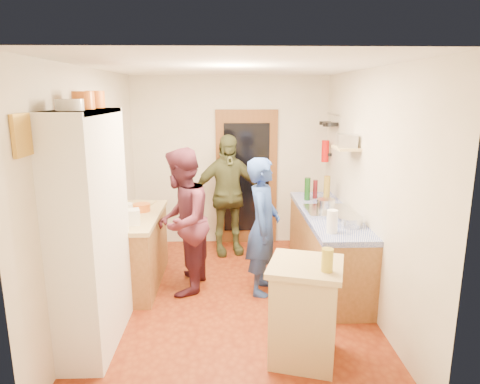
{
  "coord_description": "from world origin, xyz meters",
  "views": [
    {
      "loc": [
        -0.05,
        -4.58,
        2.33
      ],
      "look_at": [
        0.09,
        0.15,
        1.24
      ],
      "focal_mm": 32.0,
      "sensor_mm": 36.0,
      "label": 1
    }
  ],
  "objects_px": {
    "island_base": "(304,314)",
    "person_back": "(228,195)",
    "hutch_body": "(92,231)",
    "right_counter_base": "(326,248)",
    "person_hob": "(265,227)",
    "person_left": "(185,221)"
  },
  "relations": [
    {
      "from": "island_base",
      "to": "person_back",
      "type": "height_order",
      "value": "person_back"
    },
    {
      "from": "hutch_body",
      "to": "island_base",
      "type": "height_order",
      "value": "hutch_body"
    },
    {
      "from": "right_counter_base",
      "to": "person_back",
      "type": "xyz_separation_m",
      "value": [
        -1.24,
        0.99,
        0.47
      ]
    },
    {
      "from": "hutch_body",
      "to": "right_counter_base",
      "type": "xyz_separation_m",
      "value": [
        2.5,
        1.3,
        -0.68
      ]
    },
    {
      "from": "right_counter_base",
      "to": "person_hob",
      "type": "height_order",
      "value": "person_hob"
    },
    {
      "from": "island_base",
      "to": "person_hob",
      "type": "xyz_separation_m",
      "value": [
        -0.23,
        1.33,
        0.38
      ]
    },
    {
      "from": "right_counter_base",
      "to": "person_hob",
      "type": "relative_size",
      "value": 1.35
    },
    {
      "from": "island_base",
      "to": "person_left",
      "type": "distance_m",
      "value": 1.92
    },
    {
      "from": "hutch_body",
      "to": "person_left",
      "type": "height_order",
      "value": "hutch_body"
    },
    {
      "from": "right_counter_base",
      "to": "person_left",
      "type": "xyz_separation_m",
      "value": [
        -1.75,
        -0.22,
        0.45
      ]
    },
    {
      "from": "island_base",
      "to": "person_left",
      "type": "height_order",
      "value": "person_left"
    },
    {
      "from": "right_counter_base",
      "to": "person_left",
      "type": "relative_size",
      "value": 1.27
    },
    {
      "from": "person_left",
      "to": "hutch_body",
      "type": "bearing_deg",
      "value": -26.47
    },
    {
      "from": "island_base",
      "to": "hutch_body",
      "type": "bearing_deg",
      "value": 169.23
    },
    {
      "from": "person_left",
      "to": "island_base",
      "type": "bearing_deg",
      "value": 47.2
    },
    {
      "from": "hutch_body",
      "to": "person_back",
      "type": "relative_size",
      "value": 1.24
    },
    {
      "from": "hutch_body",
      "to": "island_base",
      "type": "distance_m",
      "value": 2.07
    },
    {
      "from": "hutch_body",
      "to": "island_base",
      "type": "relative_size",
      "value": 2.56
    },
    {
      "from": "hutch_body",
      "to": "person_left",
      "type": "distance_m",
      "value": 1.34
    },
    {
      "from": "right_counter_base",
      "to": "island_base",
      "type": "height_order",
      "value": "island_base"
    },
    {
      "from": "person_hob",
      "to": "person_left",
      "type": "xyz_separation_m",
      "value": [
        -0.94,
        0.12,
        0.05
      ]
    },
    {
      "from": "island_base",
      "to": "person_back",
      "type": "distance_m",
      "value": 2.78
    }
  ]
}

